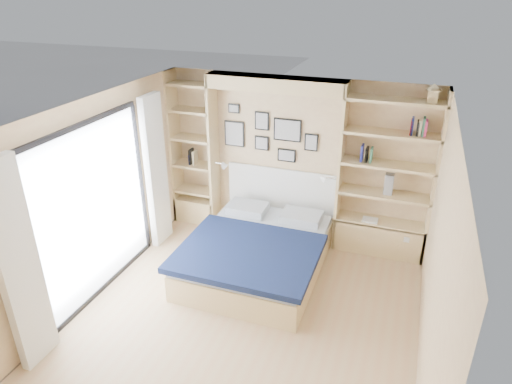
% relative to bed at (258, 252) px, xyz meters
% --- Properties ---
extents(ground, '(4.50, 4.50, 0.00)m').
position_rel_bed_xyz_m(ground, '(0.20, -1.03, -0.28)').
color(ground, tan).
rests_on(ground, ground).
extents(room_shell, '(4.50, 4.50, 4.50)m').
position_rel_bed_xyz_m(room_shell, '(-0.19, 0.49, 0.79)').
color(room_shell, '#D0B37F').
rests_on(room_shell, ground).
extents(bed, '(1.80, 2.33, 1.07)m').
position_rel_bed_xyz_m(bed, '(0.00, 0.00, 0.00)').
color(bed, '#E1C286').
rests_on(bed, ground).
extents(photo_gallery, '(1.48, 0.02, 0.82)m').
position_rel_bed_xyz_m(photo_gallery, '(-0.26, 1.19, 1.32)').
color(photo_gallery, black).
rests_on(photo_gallery, ground).
extents(reading_lamps, '(1.92, 0.12, 0.15)m').
position_rel_bed_xyz_m(reading_lamps, '(-0.10, 0.97, 0.82)').
color(reading_lamps, silver).
rests_on(reading_lamps, ground).
extents(shelf_decor, '(3.59, 0.23, 2.03)m').
position_rel_bed_xyz_m(shelf_decor, '(1.32, 1.04, 1.41)').
color(shelf_decor, navy).
rests_on(shelf_decor, ground).
extents(deck, '(3.20, 4.00, 0.05)m').
position_rel_bed_xyz_m(deck, '(-3.40, -1.03, -0.28)').
color(deck, brown).
rests_on(deck, ground).
extents(deck_chair, '(0.76, 0.94, 0.82)m').
position_rel_bed_xyz_m(deck_chair, '(-2.83, -1.00, 0.11)').
color(deck_chair, tan).
rests_on(deck_chair, ground).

